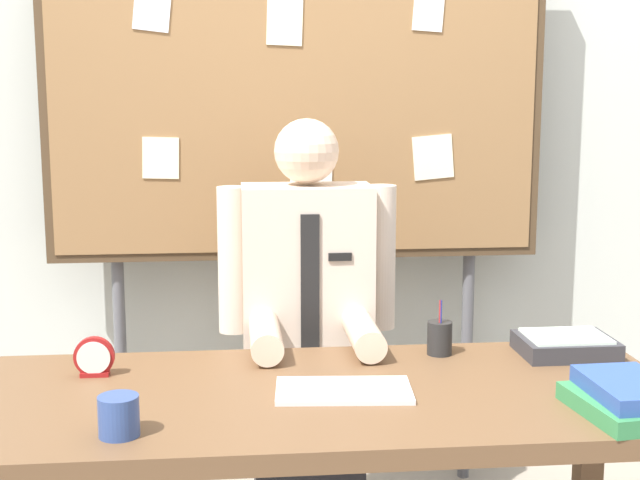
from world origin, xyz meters
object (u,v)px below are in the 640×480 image
Objects in this scene: paper_tray at (566,345)px; person at (307,355)px; open_notebook at (344,390)px; desk_clock at (94,359)px; book_stack at (624,398)px; desk at (327,424)px; coffee_mug at (119,416)px; bulletin_board at (297,95)px; pen_holder at (440,338)px.

person is at bearing 153.73° from paper_tray.
desk_clock is (-0.63, 0.19, 0.04)m from open_notebook.
book_stack is 2.81× the size of desk_clock.
desk is at bearing -16.27° from desk_clock.
person is 0.79m from paper_tray.
desk_clock reaches higher than open_notebook.
desk is 0.58m from person.
coffee_mug is at bearing -179.24° from book_stack.
paper_tray is at bearing 22.10° from coffee_mug.
bulletin_board is at bearing 92.18° from open_notebook.
pen_holder is 0.36m from paper_tray.
pen_holder is (0.35, -0.31, 0.14)m from person.
person is 8.66× the size of pen_holder.
desk is 0.75m from paper_tray.
bulletin_board is (0.00, 1.01, 0.81)m from desk.
open_notebook is 3.73× the size of coffee_mug.
paper_tray is at bearing -26.27° from person.
book_stack is 0.88× the size of open_notebook.
person is 0.96m from coffee_mug.
open_notebook is 0.43m from pen_holder.
person is (0.00, 0.58, -0.00)m from desk.
desk_clock is at bearing -145.33° from person.
pen_holder is (0.35, 0.27, 0.13)m from desk.
paper_tray is at bearing 18.52° from desk.
bulletin_board is 1.25m from open_notebook.
book_stack is 3.30× the size of coffee_mug.
open_notebook is at bearing -158.95° from paper_tray.
book_stack is (0.66, -1.24, -0.68)m from bulletin_board.
desk_clock is at bearing 105.45° from coffee_mug.
book_stack is at bearing -17.76° from desk_clock.
pen_holder is at bearing -64.59° from bulletin_board.
desk_clock reaches higher than paper_tray.
book_stack is 1.14m from coffee_mug.
desk_clock is at bearing 163.73° from desk.
open_notebook is (0.04, -1.03, -0.72)m from bulletin_board.
bulletin_board reaches higher than book_stack.
paper_tray is (0.35, -0.04, -0.02)m from pen_holder.
desk_clock is (-0.59, -0.83, -0.67)m from bulletin_board.
bulletin_board reaches higher than person.
paper_tray is (0.66, 0.26, 0.02)m from open_notebook.
desk is 19.75× the size of coffee_mug.
open_notebook is at bearing -16.99° from desk_clock.
open_notebook is at bearing 23.43° from coffee_mug.
bulletin_board is 23.13× the size of coffee_mug.
desk_clock is (-0.59, -0.41, 0.13)m from person.
person is 0.61m from open_notebook.
book_stack is at bearing 0.76° from coffee_mug.
open_notebook is (0.04, -0.02, 0.09)m from desk.
open_notebook is at bearing -87.82° from bulletin_board.
pen_holder reaches higher than desk.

